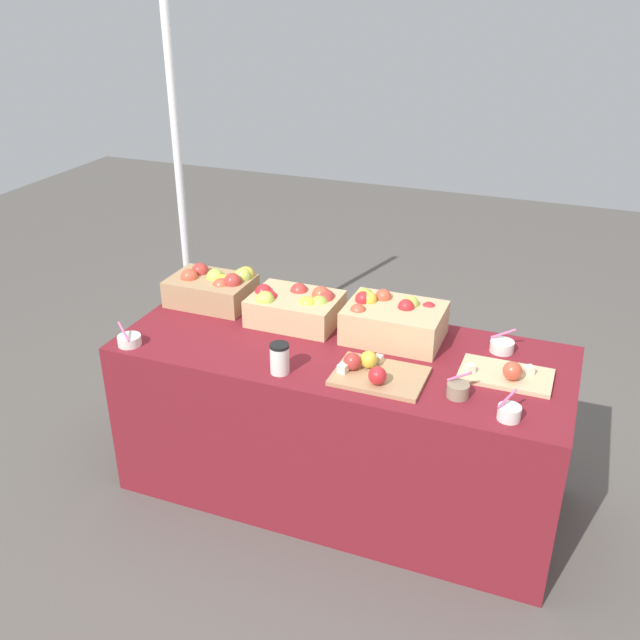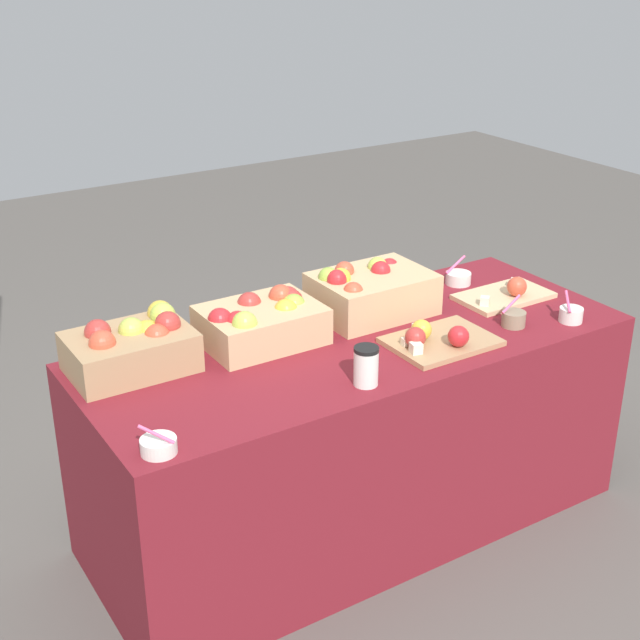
# 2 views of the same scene
# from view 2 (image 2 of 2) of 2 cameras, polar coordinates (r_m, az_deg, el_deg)

# --- Properties ---
(ground_plane) EXTENTS (10.00, 10.00, 0.00)m
(ground_plane) POSITION_cam_2_polar(r_m,az_deg,el_deg) (3.40, 2.18, -12.63)
(ground_plane) COLOR #56514C
(table) EXTENTS (1.90, 0.76, 0.74)m
(table) POSITION_cam_2_polar(r_m,az_deg,el_deg) (3.19, 2.29, -7.29)
(table) COLOR maroon
(table) RESTS_ON ground_plane
(apple_crate_left) EXTENTS (0.38, 0.27, 0.18)m
(apple_crate_left) POSITION_cam_2_polar(r_m,az_deg,el_deg) (2.85, -11.88, -1.62)
(apple_crate_left) COLOR tan
(apple_crate_left) RESTS_ON table
(apple_crate_middle) EXTENTS (0.39, 0.29, 0.17)m
(apple_crate_middle) POSITION_cam_2_polar(r_m,az_deg,el_deg) (2.98, -3.70, -0.04)
(apple_crate_middle) COLOR tan
(apple_crate_middle) RESTS_ON table
(apple_crate_right) EXTENTS (0.41, 0.30, 0.19)m
(apple_crate_right) POSITION_cam_2_polar(r_m,az_deg,el_deg) (3.20, 3.23, 1.86)
(apple_crate_right) COLOR tan
(apple_crate_right) RESTS_ON table
(cutting_board_front) EXTENTS (0.35, 0.26, 0.09)m
(cutting_board_front) POSITION_cam_2_polar(r_m,az_deg,el_deg) (2.99, 7.51, -1.21)
(cutting_board_front) COLOR tan
(cutting_board_front) RESTS_ON table
(cutting_board_back) EXTENTS (0.35, 0.21, 0.09)m
(cutting_board_back) POSITION_cam_2_polar(r_m,az_deg,el_deg) (3.41, 11.87, 1.66)
(cutting_board_back) COLOR #D1B284
(cutting_board_back) RESTS_ON table
(sample_bowl_near) EXTENTS (0.09, 0.08, 0.10)m
(sample_bowl_near) POSITION_cam_2_polar(r_m,az_deg,el_deg) (3.18, 12.30, 0.10)
(sample_bowl_near) COLOR gray
(sample_bowl_near) RESTS_ON table
(sample_bowl_mid) EXTENTS (0.10, 0.10, 0.10)m
(sample_bowl_mid) POSITION_cam_2_polar(r_m,az_deg,el_deg) (2.42, -10.31, -7.92)
(sample_bowl_mid) COLOR silver
(sample_bowl_mid) RESTS_ON table
(sample_bowl_far) EXTENTS (0.09, 0.09, 0.10)m
(sample_bowl_far) POSITION_cam_2_polar(r_m,az_deg,el_deg) (3.27, 15.79, 0.35)
(sample_bowl_far) COLOR silver
(sample_bowl_far) RESTS_ON table
(sample_bowl_extra) EXTENTS (0.10, 0.10, 0.10)m
(sample_bowl_extra) POSITION_cam_2_polar(r_m,az_deg,el_deg) (3.53, 8.85, 2.69)
(sample_bowl_extra) COLOR silver
(sample_bowl_extra) RESTS_ON table
(coffee_cup) EXTENTS (0.08, 0.08, 0.13)m
(coffee_cup) POSITION_cam_2_polar(r_m,az_deg,el_deg) (2.70, 2.97, -2.96)
(coffee_cup) COLOR silver
(coffee_cup) RESTS_ON table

